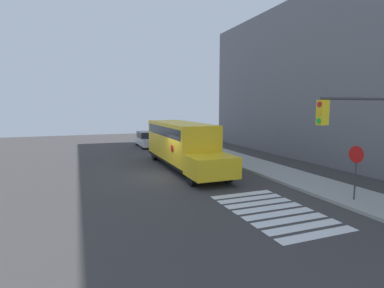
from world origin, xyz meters
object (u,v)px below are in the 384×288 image
Objects in this scene: school_bus at (182,142)px; parked_car at (147,139)px; stop_sign at (356,165)px.

school_bus is 2.26× the size of parked_car.
stop_sign is at bearing 11.63° from parked_car.
parked_car is at bearing 179.41° from school_bus.
school_bus is at bearing -155.42° from stop_sign.
school_bus reaches higher than parked_car.
stop_sign is at bearing 24.58° from school_bus.
school_bus reaches higher than stop_sign.
parked_car is (-11.67, 0.12, -1.00)m from school_bus.
parked_car is at bearing -168.37° from stop_sign.
stop_sign is (21.69, 4.46, 0.93)m from parked_car.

